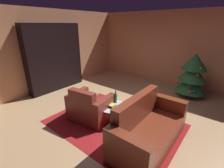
% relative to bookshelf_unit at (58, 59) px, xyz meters
% --- Properties ---
extents(ground_plane, '(7.38, 7.38, 0.00)m').
position_rel_bookshelf_unit_xyz_m(ground_plane, '(2.76, -0.11, -1.06)').
color(ground_plane, tan).
extents(wall_back, '(6.05, 0.06, 2.67)m').
position_rel_bookshelf_unit_xyz_m(wall_back, '(2.76, 3.00, 0.27)').
color(wall_back, tan).
rests_on(wall_back, ground).
extents(wall_left, '(0.06, 6.27, 2.67)m').
position_rel_bookshelf_unit_xyz_m(wall_left, '(-0.24, -0.11, 0.27)').
color(wall_left, tan).
rests_on(wall_left, ground).
extents(area_rug, '(2.88, 2.11, 0.01)m').
position_rel_bookshelf_unit_xyz_m(area_rug, '(2.91, -0.56, -1.06)').
color(area_rug, maroon).
rests_on(area_rug, ground).
extents(bookshelf_unit, '(0.33, 1.96, 2.22)m').
position_rel_bookshelf_unit_xyz_m(bookshelf_unit, '(0.00, 0.00, 0.00)').
color(bookshelf_unit, black).
rests_on(bookshelf_unit, ground).
extents(armchair_red, '(1.05, 0.87, 0.84)m').
position_rel_bookshelf_unit_xyz_m(armchair_red, '(2.33, -0.76, -0.76)').
color(armchair_red, maroon).
rests_on(armchair_red, ground).
extents(couch_red, '(0.80, 1.82, 0.93)m').
position_rel_bookshelf_unit_xyz_m(couch_red, '(3.81, -0.64, -0.75)').
color(couch_red, maroon).
rests_on(couch_red, ground).
extents(coffee_table, '(0.67, 0.67, 0.40)m').
position_rel_bookshelf_unit_xyz_m(coffee_table, '(2.80, -0.48, -0.70)').
color(coffee_table, black).
rests_on(coffee_table, ground).
extents(book_stack_on_table, '(0.23, 0.19, 0.06)m').
position_rel_bookshelf_unit_xyz_m(book_stack_on_table, '(2.81, -0.52, -0.64)').
color(book_stack_on_table, '#408B53').
rests_on(book_stack_on_table, coffee_table).
extents(bottle_on_table, '(0.06, 0.06, 0.32)m').
position_rel_bookshelf_unit_xyz_m(bottle_on_table, '(2.76, -0.30, -0.54)').
color(bottle_on_table, '#1C6024').
rests_on(bottle_on_table, coffee_table).
extents(decorated_tree, '(0.95, 0.95, 1.37)m').
position_rel_bookshelf_unit_xyz_m(decorated_tree, '(3.86, 2.20, -0.36)').
color(decorated_tree, brown).
rests_on(decorated_tree, ground).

